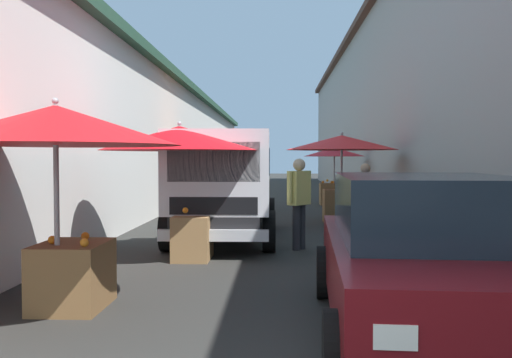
% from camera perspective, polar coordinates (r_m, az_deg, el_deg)
% --- Properties ---
extents(ground, '(90.00, 90.00, 0.00)m').
position_cam_1_polar(ground, '(14.92, 1.93, -4.05)').
color(ground, '#282826').
extents(building_left_whitewash, '(49.80, 7.50, 4.37)m').
position_cam_1_polar(building_left_whitewash, '(18.39, -19.48, 3.84)').
color(building_left_whitewash, silver).
rests_on(building_left_whitewash, ground).
extents(building_right_concrete, '(49.80, 7.50, 6.86)m').
position_cam_1_polar(building_right_concrete, '(18.42, 23.57, 7.66)').
color(building_right_concrete, gray).
rests_on(building_right_concrete, ground).
extents(fruit_stall_near_left, '(2.14, 2.14, 2.08)m').
position_cam_1_polar(fruit_stall_near_left, '(19.09, 8.06, 2.00)').
color(fruit_stall_near_left, '#9E9EA3').
rests_on(fruit_stall_near_left, ground).
extents(fruit_stall_mid_lane, '(2.59, 2.59, 2.24)m').
position_cam_1_polar(fruit_stall_mid_lane, '(6.04, -20.01, 3.28)').
color(fruit_stall_mid_lane, '#9E9EA3').
rests_on(fruit_stall_mid_lane, ground).
extents(fruit_stall_far_right, '(2.80, 2.80, 2.27)m').
position_cam_1_polar(fruit_stall_far_right, '(13.85, 8.92, 2.87)').
color(fruit_stall_far_right, '#9E9EA3').
rests_on(fruit_stall_far_right, ground).
extents(fruit_stall_near_right, '(2.20, 2.20, 2.32)m').
position_cam_1_polar(fruit_stall_near_right, '(16.55, -3.19, 2.43)').
color(fruit_stall_near_right, '#9E9EA3').
rests_on(fruit_stall_near_right, ground).
extents(fruit_stall_far_left, '(2.58, 2.58, 2.21)m').
position_cam_1_polar(fruit_stall_far_left, '(8.90, -7.85, 3.10)').
color(fruit_stall_far_left, '#9E9EA3').
rests_on(fruit_stall_far_left, ground).
extents(hatchback_car, '(4.00, 2.10, 1.45)m').
position_cam_1_polar(hatchback_car, '(5.16, 17.42, -7.63)').
color(hatchback_car, '#600F14').
rests_on(hatchback_car, ground).
extents(delivery_truck, '(4.94, 2.01, 2.08)m').
position_cam_1_polar(delivery_truck, '(10.06, -3.59, -1.09)').
color(delivery_truck, black).
rests_on(delivery_truck, ground).
extents(vendor_by_crates, '(0.57, 0.36, 1.51)m').
position_cam_1_polar(vendor_by_crates, '(11.50, 11.35, -1.64)').
color(vendor_by_crates, '#232328').
rests_on(vendor_by_crates, ground).
extents(vendor_in_shade, '(0.53, 0.44, 1.61)m').
position_cam_1_polar(vendor_in_shade, '(9.63, 4.53, -1.91)').
color(vendor_in_shade, '#232328').
rests_on(vendor_in_shade, ground).
extents(parked_scooter, '(1.65, 0.65, 1.14)m').
position_cam_1_polar(parked_scooter, '(8.74, 14.46, -5.54)').
color(parked_scooter, black).
rests_on(parked_scooter, ground).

